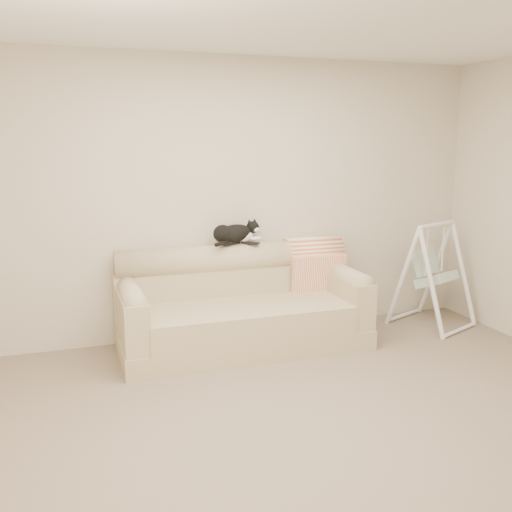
{
  "coord_description": "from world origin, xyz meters",
  "views": [
    {
      "loc": [
        -1.49,
        -3.14,
        1.85
      ],
      "look_at": [
        0.01,
        1.27,
        0.9
      ],
      "focal_mm": 40.0,
      "sensor_mm": 36.0,
      "label": 1
    }
  ],
  "objects_px": {
    "sofa": "(241,308)",
    "baby_swing": "(433,274)",
    "remote_a": "(231,243)",
    "remote_b": "(250,243)",
    "tuxedo_cat": "(235,233)"
  },
  "relations": [
    {
      "from": "sofa",
      "to": "baby_swing",
      "type": "xyz_separation_m",
      "value": [
        2.0,
        -0.06,
        0.17
      ]
    },
    {
      "from": "remote_b",
      "to": "remote_a",
      "type": "bearing_deg",
      "value": 169.72
    },
    {
      "from": "baby_swing",
      "to": "tuxedo_cat",
      "type": "bearing_deg",
      "value": 171.68
    },
    {
      "from": "sofa",
      "to": "remote_b",
      "type": "bearing_deg",
      "value": 52.08
    },
    {
      "from": "tuxedo_cat",
      "to": "sofa",
      "type": "bearing_deg",
      "value": -94.05
    },
    {
      "from": "remote_b",
      "to": "tuxedo_cat",
      "type": "relative_size",
      "value": 0.3
    },
    {
      "from": "sofa",
      "to": "remote_b",
      "type": "height_order",
      "value": "remote_b"
    },
    {
      "from": "baby_swing",
      "to": "remote_b",
      "type": "bearing_deg",
      "value": 172.04
    },
    {
      "from": "remote_b",
      "to": "tuxedo_cat",
      "type": "xyz_separation_m",
      "value": [
        -0.14,
        0.03,
        0.09
      ]
    },
    {
      "from": "tuxedo_cat",
      "to": "remote_b",
      "type": "bearing_deg",
      "value": -12.98
    },
    {
      "from": "remote_a",
      "to": "baby_swing",
      "type": "height_order",
      "value": "baby_swing"
    },
    {
      "from": "sofa",
      "to": "baby_swing",
      "type": "height_order",
      "value": "baby_swing"
    },
    {
      "from": "remote_a",
      "to": "remote_b",
      "type": "xyz_separation_m",
      "value": [
        0.18,
        -0.03,
        -0.0
      ]
    },
    {
      "from": "sofa",
      "to": "tuxedo_cat",
      "type": "distance_m",
      "value": 0.69
    },
    {
      "from": "remote_a",
      "to": "sofa",
      "type": "bearing_deg",
      "value": -84.84
    }
  ]
}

